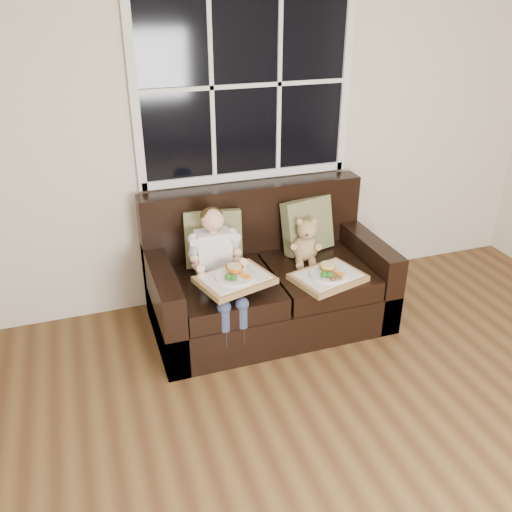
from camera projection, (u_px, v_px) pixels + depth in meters
name	position (u px, v px, depth m)	size (l,w,h in m)	color
window_back	(246.00, 85.00, 3.80)	(1.62, 0.04, 1.37)	black
loveseat	(266.00, 282.00, 4.02)	(1.70, 0.92, 0.96)	black
pillow_left	(213.00, 238.00, 3.89)	(0.43, 0.26, 0.42)	olive
pillow_right	(308.00, 225.00, 4.10)	(0.44, 0.28, 0.42)	olive
child	(217.00, 259.00, 3.66)	(0.34, 0.58, 0.78)	silver
teddy_bear	(306.00, 243.00, 3.97)	(0.24, 0.29, 0.34)	tan
tray_left	(235.00, 278.00, 3.52)	(0.54, 0.46, 0.10)	olive
tray_right	(328.00, 276.00, 3.74)	(0.54, 0.46, 0.11)	olive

